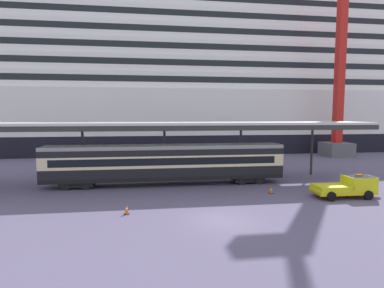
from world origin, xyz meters
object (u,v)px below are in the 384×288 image
at_px(traffic_cone_near, 271,190).
at_px(traffic_cone_mid, 127,209).
at_px(train_carriage, 166,162).
at_px(dockside_crane, 343,47).
at_px(cruise_ship, 213,87).
at_px(service_truck, 349,186).

xyz_separation_m(traffic_cone_near, traffic_cone_mid, (-12.65, -4.19, 0.03)).
height_order(train_carriage, dockside_crane, dockside_crane).
height_order(cruise_ship, traffic_cone_mid, cruise_ship).
xyz_separation_m(cruise_ship, traffic_cone_mid, (-15.31, -44.27, -12.98)).
xyz_separation_m(train_carriage, traffic_cone_mid, (-3.28, -9.02, -1.95)).
height_order(service_truck, traffic_cone_mid, service_truck).
xyz_separation_m(service_truck, dockside_crane, (15.38, 24.78, 17.72)).
bearing_deg(traffic_cone_near, service_truck, -18.90).
relative_size(train_carriage, dockside_crane, 0.40).
relative_size(cruise_ship, train_carriage, 6.68).
xyz_separation_m(cruise_ship, train_carriage, (-12.03, -35.25, -11.03)).
bearing_deg(traffic_cone_mid, traffic_cone_near, 18.33).
bearing_deg(dockside_crane, service_truck, -121.84).
bearing_deg(dockside_crane, traffic_cone_near, -133.57).
xyz_separation_m(service_truck, traffic_cone_near, (-6.17, 2.11, -0.65)).
bearing_deg(train_carriage, service_truck, -24.09).
xyz_separation_m(train_carriage, traffic_cone_near, (9.37, -4.83, -1.98)).
bearing_deg(traffic_cone_mid, dockside_crane, 38.13).
bearing_deg(traffic_cone_mid, cruise_ship, 70.92).
bearing_deg(train_carriage, dockside_crane, 29.96).
relative_size(cruise_ship, dockside_crane, 2.65).
relative_size(train_carriage, service_truck, 4.60).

